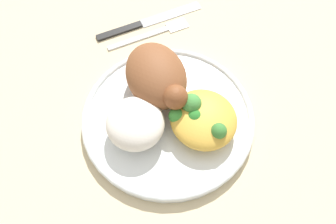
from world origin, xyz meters
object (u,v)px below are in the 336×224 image
object	(u,v)px
roasted_chicken	(156,77)
rice_pile	(135,124)
plate	(168,118)
fork	(153,33)
mac_cheese_with_broccoli	(202,118)
knife	(141,23)

from	to	relation	value
roasted_chicken	rice_pile	distance (m)	0.08
plate	fork	size ratio (longest dim) A/B	1.73
rice_pile	fork	xyz separation A→B (m)	(-0.18, 0.08, -0.04)
plate	rice_pile	bearing A→B (deg)	-79.65
roasted_chicken	mac_cheese_with_broccoli	bearing A→B (deg)	27.40
fork	mac_cheese_with_broccoli	bearing A→B (deg)	1.78
rice_pile	knife	bearing A→B (deg)	161.08
plate	roasted_chicken	world-z (taller)	roasted_chicken
knife	roasted_chicken	bearing A→B (deg)	-8.15
roasted_chicken	knife	distance (m)	0.15
rice_pile	fork	distance (m)	0.20
mac_cheese_with_broccoli	knife	xyz separation A→B (m)	(-0.22, -0.02, -0.03)
mac_cheese_with_broccoli	fork	distance (m)	0.20
roasted_chicken	knife	world-z (taller)	roasted_chicken
fork	roasted_chicken	bearing A→B (deg)	-15.95
rice_pile	plate	bearing A→B (deg)	100.35
mac_cheese_with_broccoli	knife	size ratio (longest dim) A/B	0.50
mac_cheese_with_broccoli	knife	distance (m)	0.23
plate	knife	xyz separation A→B (m)	(-0.19, 0.02, -0.01)
plate	mac_cheese_with_broccoli	bearing A→B (deg)	52.59
rice_pile	roasted_chicken	bearing A→B (deg)	139.50
plate	knife	bearing A→B (deg)	174.25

